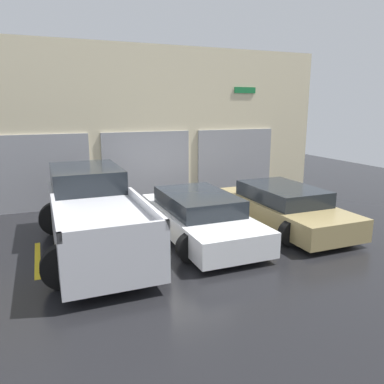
% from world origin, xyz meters
% --- Properties ---
extents(ground_plane, '(28.00, 28.00, 0.00)m').
position_xyz_m(ground_plane, '(0.00, 0.00, 0.00)').
color(ground_plane, black).
extents(shophouse_building, '(13.42, 0.68, 5.40)m').
position_xyz_m(shophouse_building, '(-0.01, 3.29, 2.64)').
color(shophouse_building, beige).
rests_on(shophouse_building, ground).
extents(pickup_truck, '(2.50, 5.33, 1.80)m').
position_xyz_m(pickup_truck, '(-2.62, -1.05, 0.86)').
color(pickup_truck, silver).
rests_on(pickup_truck, ground).
extents(sedan_white, '(2.27, 4.57, 1.15)m').
position_xyz_m(sedan_white, '(0.00, -1.27, 0.56)').
color(sedan_white, white).
rests_on(sedan_white, ground).
extents(sedan_side, '(2.24, 4.58, 1.13)m').
position_xyz_m(sedan_side, '(2.62, -1.27, 0.55)').
color(sedan_side, '#9E8956').
rests_on(sedan_side, ground).
extents(parking_stripe_far_left, '(0.12, 2.20, 0.01)m').
position_xyz_m(parking_stripe_far_left, '(-3.93, -1.29, 0.00)').
color(parking_stripe_far_left, gold).
rests_on(parking_stripe_far_left, ground).
extents(parking_stripe_left, '(0.12, 2.20, 0.01)m').
position_xyz_m(parking_stripe_left, '(-1.31, -1.29, 0.00)').
color(parking_stripe_left, gold).
rests_on(parking_stripe_left, ground).
extents(parking_stripe_centre, '(0.12, 2.20, 0.01)m').
position_xyz_m(parking_stripe_centre, '(1.31, -1.29, 0.00)').
color(parking_stripe_centre, gold).
rests_on(parking_stripe_centre, ground).
extents(parking_stripe_right, '(0.12, 2.20, 0.01)m').
position_xyz_m(parking_stripe_right, '(3.93, -1.29, 0.00)').
color(parking_stripe_right, gold).
rests_on(parking_stripe_right, ground).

